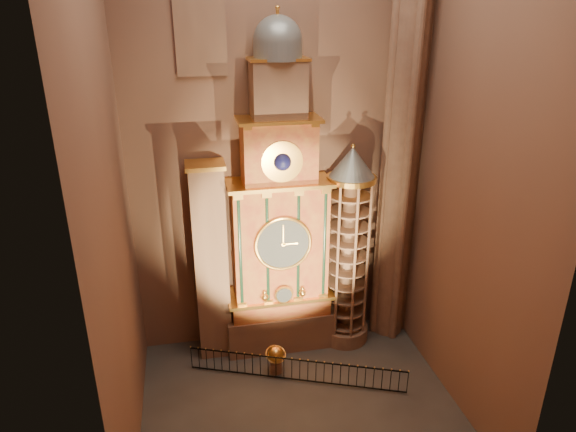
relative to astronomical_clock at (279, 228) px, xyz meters
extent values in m
plane|color=#383330|center=(0.00, -4.96, -6.68)|extent=(14.00, 14.00, 0.00)
plane|color=#8D624C|center=(0.00, 1.04, 4.32)|extent=(22.00, 0.00, 22.00)
plane|color=#8D624C|center=(-7.00, -4.96, 4.32)|extent=(0.00, 22.00, 22.00)
plane|color=#8D624C|center=(7.00, -4.96, 4.32)|extent=(0.00, 22.00, 22.00)
cube|color=#8C634C|center=(0.00, 0.04, -5.68)|extent=(5.60, 2.20, 2.00)
cube|color=maroon|center=(0.00, 0.04, -4.18)|extent=(5.00, 2.00, 1.00)
cube|color=#FDB64A|center=(0.00, -0.01, -3.63)|extent=(5.40, 2.30, 0.18)
cube|color=maroon|center=(0.00, 0.04, -0.68)|extent=(4.60, 2.00, 6.00)
cylinder|color=black|center=(-2.05, -0.82, -0.68)|extent=(0.32, 0.32, 5.60)
cylinder|color=black|center=(-0.75, -0.82, -0.68)|extent=(0.32, 0.32, 5.60)
cylinder|color=black|center=(0.75, -0.82, -0.68)|extent=(0.32, 0.32, 5.60)
cylinder|color=black|center=(2.05, -0.82, -0.68)|extent=(0.32, 0.32, 5.60)
cube|color=#FDB64A|center=(0.00, -0.01, 2.37)|extent=(5.00, 2.25, 0.18)
cylinder|color=#2D3033|center=(0.00, -0.97, -0.38)|extent=(2.60, 0.12, 2.60)
torus|color=#FDB64A|center=(0.00, -1.02, -0.38)|extent=(2.80, 0.16, 2.80)
cylinder|color=#FDB64A|center=(0.00, -1.12, -3.08)|extent=(0.90, 0.10, 0.90)
sphere|color=#FDB64A|center=(-0.95, -1.07, -3.13)|extent=(0.36, 0.36, 0.36)
sphere|color=#FDB64A|center=(0.95, -1.07, -3.13)|extent=(0.36, 0.36, 0.36)
cube|color=maroon|center=(0.00, 0.04, 3.82)|extent=(3.40, 1.80, 3.00)
sphere|color=#0C0E40|center=(0.00, -0.87, 3.62)|extent=(0.80, 0.80, 0.80)
cube|color=#FDB64A|center=(0.00, -0.01, 5.37)|extent=(3.80, 2.00, 0.15)
cube|color=#8C634C|center=(0.00, 0.04, 6.62)|extent=(2.40, 1.60, 2.60)
sphere|color=slate|center=(0.00, 0.04, 8.72)|extent=(2.10, 2.10, 2.10)
cylinder|color=#FDB64A|center=(0.00, 0.04, 9.62)|extent=(0.14, 0.14, 0.80)
cube|color=#8C634C|center=(-3.40, 0.04, -1.68)|extent=(1.60, 1.40, 10.00)
cube|color=#FDB64A|center=(-3.40, -0.38, -3.68)|extent=(1.35, 0.10, 2.10)
cube|color=#4C1C14|center=(-3.40, -0.44, -3.68)|extent=(1.05, 0.04, 1.75)
cube|color=#FDB64A|center=(-3.40, -0.38, -1.08)|extent=(1.35, 0.10, 2.10)
cube|color=#4C1C14|center=(-3.40, -0.44, -1.08)|extent=(1.05, 0.04, 1.75)
cube|color=#FDB64A|center=(-3.40, -0.38, 1.52)|extent=(1.35, 0.10, 2.10)
cube|color=#4C1C14|center=(-3.40, -0.44, 1.52)|extent=(1.05, 0.04, 1.75)
cube|color=#FDB64A|center=(-3.40, 0.04, 3.42)|extent=(1.80, 1.60, 0.20)
cylinder|color=#8C634C|center=(3.50, -0.26, -6.28)|extent=(2.50, 2.50, 0.80)
cylinder|color=#8C634C|center=(3.50, -0.26, -1.78)|extent=(0.70, 0.70, 8.20)
cylinder|color=#FDB64A|center=(3.50, -0.26, 2.42)|extent=(2.40, 2.40, 0.25)
cone|color=slate|center=(3.50, -0.26, 3.22)|extent=(2.30, 2.30, 1.50)
sphere|color=#FDB64A|center=(3.50, -0.26, 4.02)|extent=(0.20, 0.20, 0.20)
cylinder|color=#8C634C|center=(6.10, 0.04, 4.32)|extent=(1.60, 1.60, 22.00)
cylinder|color=#8C634C|center=(6.90, 0.04, 4.32)|extent=(0.44, 0.44, 22.00)
cylinder|color=#8C634C|center=(5.30, 0.04, 4.32)|extent=(0.44, 0.44, 22.00)
cylinder|color=#8C634C|center=(6.10, 0.84, 4.32)|extent=(0.44, 0.44, 22.00)
cylinder|color=#8C634C|center=(6.10, -0.76, 4.32)|extent=(0.44, 0.44, 22.00)
cube|color=navy|center=(-3.20, 0.98, 9.82)|extent=(2.00, 0.10, 5.00)
cube|color=#8C634C|center=(-3.20, 0.92, 9.82)|extent=(2.20, 0.06, 5.20)
cylinder|color=#8C634C|center=(-0.66, -2.38, -6.35)|extent=(0.56, 0.56, 0.65)
sphere|color=gold|center=(-0.66, -2.38, -5.61)|extent=(0.83, 0.83, 0.83)
torus|color=gold|center=(-0.66, -2.38, -5.61)|extent=(1.18, 1.14, 0.45)
cube|color=black|center=(0.15, -3.22, -5.42)|extent=(9.73, 3.90, 0.05)
cube|color=black|center=(0.15, -3.22, -6.57)|extent=(9.73, 3.90, 0.05)
camera|label=1|loc=(-4.24, -22.59, 10.09)|focal=32.00mm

